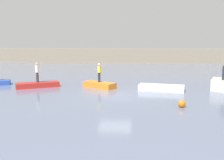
{
  "coord_description": "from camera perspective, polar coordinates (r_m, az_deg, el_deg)",
  "views": [
    {
      "loc": [
        1.42,
        -19.32,
        4.15
      ],
      "look_at": [
        -0.5,
        3.04,
        0.71
      ],
      "focal_mm": 41.76,
      "sensor_mm": 36.0,
      "label": 1
    }
  ],
  "objects": [
    {
      "name": "mooring_buoy",
      "position": [
        16.85,
        15.01,
        -4.99
      ],
      "size": [
        0.48,
        0.48,
        0.48
      ],
      "primitive_type": "sphere",
      "color": "orange",
      "rests_on": "ground_plane"
    },
    {
      "name": "person_white_shirt",
      "position": [
        23.9,
        -16.08,
        1.83
      ],
      "size": [
        0.32,
        0.32,
        1.76
      ],
      "color": "#38332D",
      "rests_on": "rowboat_red"
    },
    {
      "name": "embankment_wall",
      "position": [
        48.29,
        3.24,
        5.33
      ],
      "size": [
        80.0,
        1.2,
        2.62
      ],
      "primitive_type": "cube",
      "color": "gray",
      "rests_on": "ground_plane"
    },
    {
      "name": "rowboat_white",
      "position": [
        21.89,
        10.73,
        -1.7
      ],
      "size": [
        3.85,
        1.96,
        0.49
      ],
      "primitive_type": "cube",
      "rotation": [
        0.0,
        0.0,
        -0.2
      ],
      "color": "white",
      "rests_on": "ground_plane"
    },
    {
      "name": "ground_plane",
      "position": [
        19.81,
        0.7,
        -3.37
      ],
      "size": [
        120.0,
        120.0,
        0.0
      ],
      "primitive_type": "plane",
      "color": "slate"
    },
    {
      "name": "person_yellow_shirt",
      "position": [
        22.84,
        -2.84,
        1.88
      ],
      "size": [
        0.32,
        0.32,
        1.67
      ],
      "color": "#232838",
      "rests_on": "rowboat_orange"
    },
    {
      "name": "rowboat_orange",
      "position": [
        23.01,
        -2.82,
        -1.05
      ],
      "size": [
        3.14,
        2.6,
        0.49
      ],
      "primitive_type": "cube",
      "rotation": [
        0.0,
        0.0,
        -0.58
      ],
      "color": "orange",
      "rests_on": "ground_plane"
    },
    {
      "name": "rowboat_red",
      "position": [
        24.07,
        -15.96,
        -1.01
      ],
      "size": [
        3.79,
        2.71,
        0.44
      ],
      "primitive_type": "cube",
      "rotation": [
        0.0,
        0.0,
        0.48
      ],
      "color": "red",
      "rests_on": "ground_plane"
    }
  ]
}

